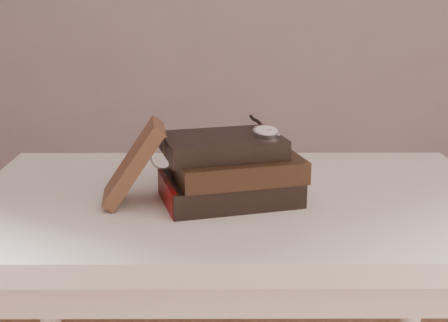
{
  "coord_description": "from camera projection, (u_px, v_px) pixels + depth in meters",
  "views": [
    {
      "loc": [
        -0.02,
        -0.74,
        1.13
      ],
      "look_at": [
        -0.02,
        0.32,
        0.82
      ],
      "focal_mm": 48.46,
      "sensor_mm": 36.0,
      "label": 1
    }
  ],
  "objects": [
    {
      "name": "table",
      "position": [
        233.0,
        239.0,
        1.18
      ],
      "size": [
        1.0,
        0.6,
        0.75
      ],
      "color": "silver",
      "rests_on": "ground"
    },
    {
      "name": "pocket_watch",
      "position": [
        265.0,
        131.0,
        1.1
      ],
      "size": [
        0.06,
        0.16,
        0.02
      ],
      "color": "silver",
      "rests_on": "book_stack"
    },
    {
      "name": "book_stack",
      "position": [
        230.0,
        171.0,
        1.11
      ],
      "size": [
        0.28,
        0.22,
        0.12
      ],
      "color": "black",
      "rests_on": "table"
    },
    {
      "name": "journal",
      "position": [
        134.0,
        163.0,
        1.09
      ],
      "size": [
        0.13,
        0.12,
        0.15
      ],
      "primitive_type": "cube",
      "rotation": [
        0.0,
        0.6,
        0.13
      ],
      "color": "#3A2216",
      "rests_on": "table"
    },
    {
      "name": "eyeglasses",
      "position": [
        175.0,
        156.0,
        1.16
      ],
      "size": [
        0.13,
        0.14,
        0.05
      ],
      "color": "silver",
      "rests_on": "book_stack"
    }
  ]
}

